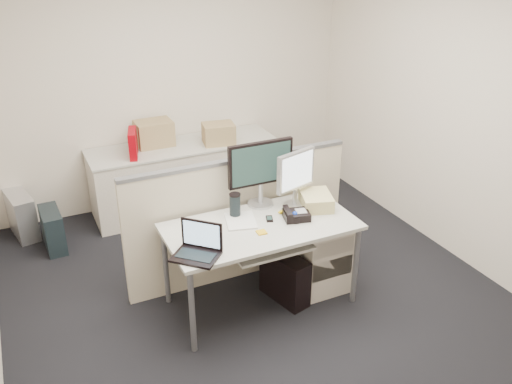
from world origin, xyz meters
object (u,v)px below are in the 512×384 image
desk (261,232)px  desk_phone (296,215)px  monitor_main (261,174)px  laptop (195,243)px

desk → desk_phone: (0.30, -0.03, 0.10)m
desk → monitor_main: (0.15, 0.32, 0.35)m
desk → monitor_main: 0.49m
desk → monitor_main: monitor_main is taller
desk → desk_phone: desk_phone is taller
desk → desk_phone: size_ratio=7.51×
monitor_main → desk_phone: 0.46m
desk → monitor_main: size_ratio=2.67×
laptop → desk: bearing=64.6°
desk → desk_phone: bearing=-6.0°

